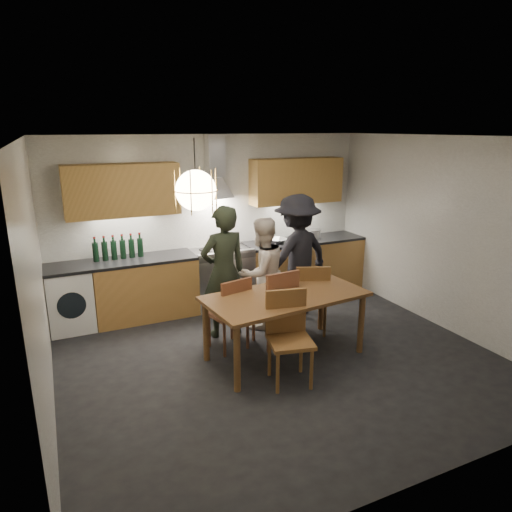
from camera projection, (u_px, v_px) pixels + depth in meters
name	position (u px, v px, depth m)	size (l,w,h in m)	color
ground	(279.00, 358.00, 5.52)	(5.00, 5.00, 0.00)	black
room_shell	(281.00, 220.00, 5.06)	(5.02, 4.52, 2.61)	silver
counter_run	(223.00, 277.00, 7.11)	(5.00, 0.62, 0.90)	tan
range_stove	(222.00, 277.00, 7.10)	(0.90, 0.60, 0.92)	silver
wall_fixtures	(217.00, 184.00, 6.82)	(4.30, 0.54, 1.10)	tan
pendant_lamp	(196.00, 190.00, 4.46)	(0.43, 0.43, 0.70)	black
dining_table	(285.00, 302.00, 5.39)	(1.98, 1.13, 0.80)	brown
chair_back_left	(232.00, 310.00, 5.58)	(0.51, 0.51, 0.95)	brown
chair_back_mid	(278.00, 303.00, 5.68)	(0.50, 0.50, 1.01)	brown
chair_back_right	(311.00, 295.00, 6.02)	(0.58, 0.58, 0.98)	brown
chair_front	(288.00, 330.00, 4.94)	(0.54, 0.54, 1.01)	brown
person_left	(224.00, 272.00, 5.94)	(0.64, 0.42, 1.76)	black
person_mid	(262.00, 273.00, 6.23)	(0.75, 0.59, 1.55)	beige
person_right	(297.00, 256.00, 6.63)	(1.16, 0.66, 1.79)	black
mixing_bowl	(277.00, 241.00, 7.34)	(0.30, 0.30, 0.07)	silver
stock_pot	(314.00, 234.00, 7.61)	(0.21, 0.21, 0.15)	silver
wine_bottles	(118.00, 247.00, 6.41)	(0.69, 0.08, 0.34)	black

